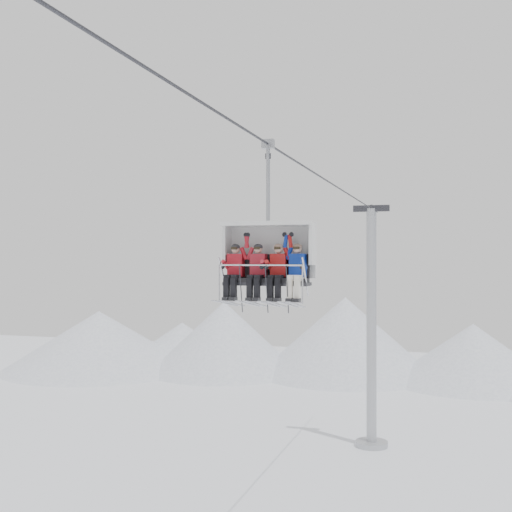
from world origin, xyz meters
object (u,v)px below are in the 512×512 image
(skier_far_left, at_px, (234,270))
(skier_center_left, at_px, (257,270))
(chairlift_carrier, at_px, (269,252))
(skier_center_right, at_px, (278,271))
(skier_far_right, at_px, (297,271))
(lift_tower_right, at_px, (371,343))

(skier_far_left, distance_m, skier_center_left, 0.59)
(chairlift_carrier, xyz_separation_m, skier_center_right, (0.29, -0.30, -0.46))
(skier_center_left, bearing_deg, skier_far_left, 180.00)
(skier_center_left, xyz_separation_m, skier_far_right, (0.99, 0.00, 0.00))
(lift_tower_right, relative_size, skier_center_right, 7.99)
(skier_far_right, bearing_deg, lift_tower_right, 92.07)
(chairlift_carrier, distance_m, skier_center_right, 0.63)
(skier_center_right, bearing_deg, skier_far_left, 180.00)
(chairlift_carrier, distance_m, skier_far_right, 0.94)
(chairlift_carrier, bearing_deg, lift_tower_right, 90.00)
(lift_tower_right, height_order, skier_far_right, lift_tower_right)
(lift_tower_right, relative_size, skier_far_right, 7.99)
(skier_center_right, relative_size, skier_far_right, 1.00)
(skier_center_left, height_order, skier_center_right, same)
(chairlift_carrier, height_order, skier_center_right, chairlift_carrier)
(skier_far_left, xyz_separation_m, skier_far_right, (1.58, 0.00, 0.00))
(skier_far_left, distance_m, skier_far_right, 1.58)
(skier_center_left, bearing_deg, chairlift_carrier, 53.88)
(skier_far_left, distance_m, skier_center_right, 1.11)
(chairlift_carrier, relative_size, skier_far_right, 2.36)
(skier_center_right, xyz_separation_m, skier_far_right, (0.47, 0.00, 0.00))
(skier_far_left, height_order, skier_far_right, same)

